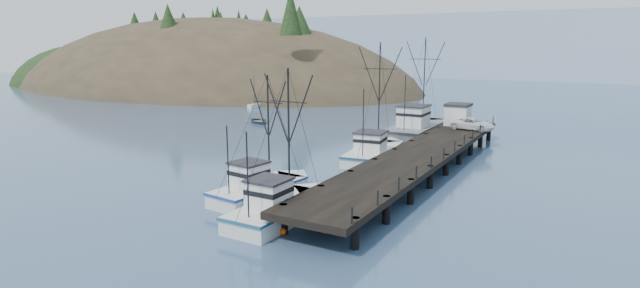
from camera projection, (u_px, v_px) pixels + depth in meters
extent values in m
plane|color=#324D6F|center=(197.00, 193.00, 41.84)|extent=(400.00, 400.00, 0.00)
cube|color=black|center=(420.00, 154.00, 48.39)|extent=(6.00, 44.00, 0.50)
cylinder|color=black|center=(284.00, 219.00, 32.72)|extent=(0.56, 0.56, 2.00)
cylinder|color=black|center=(355.00, 233.00, 30.21)|extent=(0.56, 0.56, 2.00)
cylinder|color=black|center=(321.00, 199.00, 36.99)|extent=(0.56, 0.56, 2.00)
cylinder|color=black|center=(386.00, 210.00, 34.48)|extent=(0.56, 0.56, 2.00)
cylinder|color=black|center=(350.00, 183.00, 41.26)|extent=(0.56, 0.56, 2.00)
cylinder|color=black|center=(411.00, 192.00, 38.75)|extent=(0.56, 0.56, 2.00)
cylinder|color=black|center=(374.00, 170.00, 45.52)|extent=(0.56, 0.56, 2.00)
cylinder|color=black|center=(430.00, 177.00, 43.02)|extent=(0.56, 0.56, 2.00)
cylinder|color=black|center=(394.00, 159.00, 49.79)|extent=(0.56, 0.56, 2.00)
cylinder|color=black|center=(446.00, 165.00, 47.28)|extent=(0.56, 0.56, 2.00)
cylinder|color=black|center=(411.00, 150.00, 54.06)|extent=(0.56, 0.56, 2.00)
cylinder|color=black|center=(459.00, 155.00, 51.55)|extent=(0.56, 0.56, 2.00)
cylinder|color=black|center=(426.00, 142.00, 58.33)|extent=(0.56, 0.56, 2.00)
cylinder|color=black|center=(471.00, 146.00, 55.82)|extent=(0.56, 0.56, 2.00)
cylinder|color=black|center=(438.00, 135.00, 62.59)|extent=(0.56, 0.56, 2.00)
cylinder|color=black|center=(480.00, 139.00, 60.08)|extent=(0.56, 0.56, 2.00)
cylinder|color=black|center=(449.00, 129.00, 66.86)|extent=(0.56, 0.56, 2.00)
cylinder|color=black|center=(489.00, 133.00, 64.35)|extent=(0.56, 0.56, 2.00)
ellipsoid|color=#382D1E|center=(206.00, 109.00, 143.36)|extent=(132.00, 78.00, 51.00)
ellipsoid|color=black|center=(202.00, 93.00, 148.40)|extent=(109.20, 62.40, 41.60)
ellipsoid|color=black|center=(91.00, 97.00, 155.44)|extent=(57.60, 39.60, 32.40)
cube|color=beige|center=(247.00, 95.00, 107.68)|extent=(4.00, 5.00, 2.80)
cube|color=beige|center=(236.00, 92.00, 113.99)|extent=(4.00, 5.00, 2.80)
cube|color=beige|center=(278.00, 94.00, 110.87)|extent=(4.00, 5.00, 2.80)
cube|color=#9EB2C6|center=(544.00, 78.00, 182.09)|extent=(360.00, 40.00, 26.00)
cube|color=silver|center=(424.00, 72.00, 219.01)|extent=(180.00, 25.00, 18.00)
cube|color=silver|center=(258.00, 98.00, 111.99)|extent=(1.00, 3.50, 0.90)
cylinder|color=black|center=(257.00, 85.00, 111.42)|extent=(0.08, 0.08, 6.00)
cube|color=silver|center=(275.00, 99.00, 109.23)|extent=(1.00, 3.50, 0.90)
cylinder|color=black|center=(275.00, 86.00, 108.65)|extent=(0.08, 0.08, 6.00)
cube|color=silver|center=(282.00, 98.00, 113.07)|extent=(1.00, 3.50, 0.90)
cylinder|color=black|center=(282.00, 85.00, 112.50)|extent=(0.08, 0.08, 6.00)
cube|color=silver|center=(291.00, 103.00, 103.08)|extent=(1.00, 3.50, 0.90)
cylinder|color=black|center=(291.00, 89.00, 102.50)|extent=(0.08, 0.08, 6.00)
cube|color=silver|center=(255.00, 106.00, 97.45)|extent=(1.00, 3.50, 0.90)
cylinder|color=black|center=(254.00, 91.00, 96.88)|extent=(0.08, 0.08, 6.00)
cube|color=silver|center=(275.00, 101.00, 106.81)|extent=(1.00, 3.50, 0.90)
cylinder|color=black|center=(275.00, 87.00, 106.24)|extent=(0.08, 0.08, 6.00)
cube|color=silver|center=(279.00, 214.00, 35.33)|extent=(3.55, 8.89, 1.60)
cube|color=silver|center=(311.00, 197.00, 39.09)|extent=(3.46, 3.46, 1.60)
cube|color=navy|center=(279.00, 204.00, 35.19)|extent=(3.62, 9.12, 0.18)
cube|color=silver|center=(269.00, 194.00, 34.02)|extent=(2.45, 2.52, 1.90)
cube|color=#26262B|center=(269.00, 180.00, 33.82)|extent=(2.66, 2.75, 0.16)
cylinder|color=black|center=(289.00, 135.00, 35.41)|extent=(0.14, 0.14, 9.38)
cylinder|color=black|center=(248.00, 175.00, 31.73)|extent=(0.10, 0.10, 5.63)
cube|color=silver|center=(259.00, 194.00, 40.06)|extent=(4.37, 8.67, 1.60)
cube|color=silver|center=(292.00, 182.00, 43.32)|extent=(3.33, 3.33, 1.60)
cube|color=navy|center=(259.00, 185.00, 39.92)|extent=(4.46, 8.89, 0.18)
cube|color=silver|center=(249.00, 175.00, 38.88)|extent=(2.62, 2.62, 1.90)
cube|color=#26262B|center=(249.00, 163.00, 38.67)|extent=(2.85, 2.86, 0.16)
cylinder|color=black|center=(268.00, 129.00, 40.05)|extent=(0.14, 0.14, 8.62)
cylinder|color=black|center=(228.00, 160.00, 36.88)|extent=(0.10, 0.10, 5.17)
cube|color=silver|center=(374.00, 155.00, 53.77)|extent=(5.31, 10.90, 1.60)
cube|color=silver|center=(386.00, 146.00, 58.52)|extent=(4.01, 4.01, 1.60)
cube|color=navy|center=(374.00, 149.00, 53.63)|extent=(5.43, 11.18, 0.18)
cube|color=silver|center=(371.00, 142.00, 52.20)|extent=(3.17, 3.29, 1.90)
cube|color=#26262B|center=(371.00, 132.00, 52.00)|extent=(3.44, 3.58, 0.16)
cylinder|color=black|center=(379.00, 95.00, 53.97)|extent=(0.14, 0.14, 11.20)
cylinder|color=black|center=(363.00, 123.00, 49.29)|extent=(0.10, 0.10, 6.72)
cube|color=slate|center=(417.00, 133.00, 65.88)|extent=(4.77, 13.59, 2.20)
cube|color=slate|center=(432.00, 125.00, 71.68)|extent=(4.71, 4.71, 2.20)
cube|color=#242328|center=(417.00, 125.00, 65.68)|extent=(4.87, 13.94, 0.18)
cube|color=silver|center=(414.00, 116.00, 63.91)|extent=(3.31, 3.84, 2.60)
cube|color=#26262B|center=(414.00, 106.00, 63.64)|extent=(3.60, 4.19, 0.16)
cylinder|color=black|center=(424.00, 81.00, 66.34)|extent=(0.14, 0.14, 11.26)
cylinder|color=black|center=(405.00, 103.00, 60.53)|extent=(0.10, 0.10, 6.76)
cube|color=silver|center=(458.00, 115.00, 63.94)|extent=(2.80, 3.00, 2.50)
cube|color=#26262B|center=(458.00, 105.00, 63.66)|extent=(3.00, 3.20, 0.30)
imported|color=white|center=(473.00, 124.00, 60.54)|extent=(5.49, 3.00, 1.46)
imported|color=slate|center=(259.00, 123.00, 78.63)|extent=(6.15, 5.88, 1.04)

